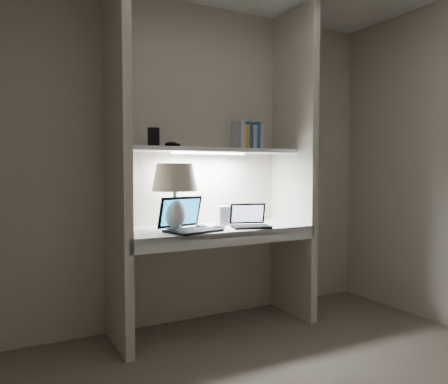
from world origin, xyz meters
TOP-DOWN VIEW (x-y plane):
  - back_wall at (0.00, 1.50)m, footprint 3.20×0.01m
  - alcove_panel_left at (-0.73, 1.23)m, footprint 0.06×0.55m
  - alcove_panel_right at (0.73, 1.23)m, footprint 0.06×0.55m
  - desk at (0.00, 1.23)m, footprint 1.40×0.55m
  - desk_apron at (0.00, 0.96)m, footprint 1.46×0.03m
  - shelf at (0.00, 1.32)m, footprint 1.40×0.36m
  - strip_light at (0.00, 1.32)m, footprint 0.60×0.04m
  - table_lamp at (-0.33, 1.21)m, footprint 0.32×0.32m
  - laptop_main at (-0.25, 1.14)m, footprint 0.42×0.39m
  - laptop_netbook at (0.23, 1.11)m, footprint 0.33×0.31m
  - speaker at (0.12, 1.32)m, footprint 0.11×0.08m
  - mouse at (-0.13, 1.19)m, footprint 0.10×0.07m
  - cable_coil at (0.00, 1.17)m, footprint 0.12×0.12m
  - sticky_note at (-0.36, 1.14)m, footprint 0.09×0.09m
  - book_row at (0.40, 1.42)m, footprint 0.22×0.15m
  - shelf_box at (-0.44, 1.33)m, footprint 0.10×0.09m
  - shelf_gadget at (-0.29, 1.37)m, footprint 0.12×0.10m

SIDE VIEW (x-z plane):
  - desk_apron at x=0.00m, z-range 0.67..0.77m
  - desk at x=0.00m, z-range 0.73..0.77m
  - sticky_note at x=-0.36m, z-range 0.77..0.77m
  - cable_coil at x=0.00m, z-range 0.77..0.78m
  - mouse at x=-0.13m, z-range 0.77..0.80m
  - laptop_netbook at x=0.23m, z-range 0.72..0.90m
  - laptop_main at x=-0.25m, z-range 0.70..0.94m
  - speaker at x=0.12m, z-range 0.77..0.92m
  - table_lamp at x=-0.33m, z-range 0.85..1.33m
  - back_wall at x=0.00m, z-range 0.00..2.50m
  - alcove_panel_left at x=-0.73m, z-range 0.00..2.50m
  - alcove_panel_right at x=0.73m, z-range 0.00..2.50m
  - strip_light at x=0.00m, z-range 1.32..1.34m
  - shelf at x=0.00m, z-range 1.34..1.36m
  - shelf_gadget at x=-0.29m, z-range 1.37..1.41m
  - shelf_box at x=-0.44m, z-range 1.36..1.50m
  - book_row at x=0.40m, z-range 1.36..1.59m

